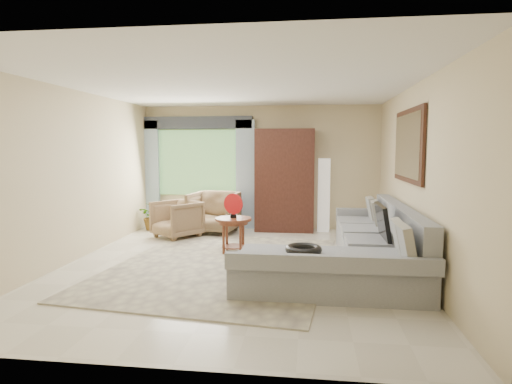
# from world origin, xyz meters

# --- Properties ---
(ground) EXTENTS (6.00, 6.00, 0.00)m
(ground) POSITION_xyz_m (0.00, 0.00, 0.00)
(ground) COLOR silver
(ground) RESTS_ON ground
(area_rug) EXTENTS (3.44, 4.32, 0.02)m
(area_rug) POSITION_xyz_m (-0.19, -0.03, 0.01)
(area_rug) COLOR beige
(area_rug) RESTS_ON ground
(sectional_sofa) EXTENTS (2.30, 3.46, 0.90)m
(sectional_sofa) POSITION_xyz_m (1.78, -0.18, 0.28)
(sectional_sofa) COLOR #989BA0
(sectional_sofa) RESTS_ON ground
(tv_screen) EXTENTS (0.14, 0.74, 0.48)m
(tv_screen) POSITION_xyz_m (2.05, -0.20, 0.72)
(tv_screen) COLOR black
(tv_screen) RESTS_ON sectional_sofa
(garden_hose) EXTENTS (0.43, 0.43, 0.09)m
(garden_hose) POSITION_xyz_m (1.00, -1.16, 0.55)
(garden_hose) COLOR black
(garden_hose) RESTS_ON sectional_sofa
(coffee_table) EXTENTS (0.59, 0.59, 0.59)m
(coffee_table) POSITION_xyz_m (-0.16, 0.67, 0.31)
(coffee_table) COLOR #4D2314
(coffee_table) RESTS_ON ground
(red_disc) EXTENTS (0.33, 0.14, 0.34)m
(red_disc) POSITION_xyz_m (-0.16, 0.67, 0.82)
(red_disc) COLOR red
(red_disc) RESTS_ON coffee_table
(armchair_left) EXTENTS (1.08, 1.08, 0.71)m
(armchair_left) POSITION_xyz_m (-1.46, 1.77, 0.36)
(armchair_left) COLOR olive
(armchair_left) RESTS_ON ground
(armchair_right) EXTENTS (1.00, 1.02, 0.84)m
(armchair_right) POSITION_xyz_m (-0.85, 2.28, 0.42)
(armchair_right) COLOR brown
(armchair_right) RESTS_ON ground
(potted_plant) EXTENTS (0.60, 0.54, 0.58)m
(potted_plant) POSITION_xyz_m (-2.19, 2.45, 0.29)
(potted_plant) COLOR #999999
(potted_plant) RESTS_ON ground
(armoire) EXTENTS (1.20, 0.55, 2.10)m
(armoire) POSITION_xyz_m (0.55, 2.72, 1.05)
(armoire) COLOR black
(armoire) RESTS_ON ground
(floor_lamp) EXTENTS (0.24, 0.24, 1.50)m
(floor_lamp) POSITION_xyz_m (1.35, 2.78, 0.75)
(floor_lamp) COLOR silver
(floor_lamp) RESTS_ON ground
(window) EXTENTS (1.80, 0.04, 1.40)m
(window) POSITION_xyz_m (-1.35, 2.97, 1.40)
(window) COLOR #669E59
(window) RESTS_ON wall_back
(curtain_left) EXTENTS (0.40, 0.08, 2.30)m
(curtain_left) POSITION_xyz_m (-2.40, 2.88, 1.15)
(curtain_left) COLOR #9EB7CC
(curtain_left) RESTS_ON ground
(curtain_right) EXTENTS (0.40, 0.08, 2.30)m
(curtain_right) POSITION_xyz_m (-0.30, 2.88, 1.15)
(curtain_right) COLOR #9EB7CC
(curtain_right) RESTS_ON ground
(valance) EXTENTS (2.40, 0.12, 0.26)m
(valance) POSITION_xyz_m (-1.35, 2.90, 2.25)
(valance) COLOR #1E232D
(valance) RESTS_ON wall_back
(wall_mirror) EXTENTS (0.05, 1.70, 1.05)m
(wall_mirror) POSITION_xyz_m (2.46, 0.35, 1.75)
(wall_mirror) COLOR black
(wall_mirror) RESTS_ON wall_right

